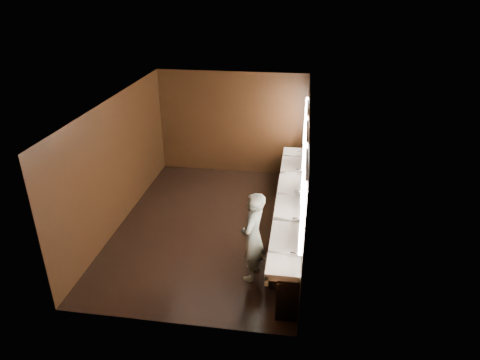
{
  "coord_description": "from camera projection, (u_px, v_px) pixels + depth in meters",
  "views": [
    {
      "loc": [
        1.85,
        -7.97,
        5.06
      ],
      "look_at": [
        0.67,
        0.0,
        1.17
      ],
      "focal_mm": 32.0,
      "sensor_mm": 36.0,
      "label": 1
    }
  ],
  "objects": [
    {
      "name": "wall_back",
      "position": [
        232.0,
        123.0,
        11.61
      ],
      "size": [
        4.0,
        0.02,
        2.8
      ],
      "primitive_type": "cube",
      "color": "black",
      "rests_on": "floor"
    },
    {
      "name": "trash_bin",
      "position": [
        276.0,
        271.0,
        7.62
      ],
      "size": [
        0.49,
        0.49,
        0.58
      ],
      "primitive_type": "cylinder",
      "rotation": [
        0.0,
        0.0,
        -0.43
      ],
      "color": "black",
      "rests_on": "floor"
    },
    {
      "name": "wall_left",
      "position": [
        118.0,
        162.0,
        9.2
      ],
      "size": [
        0.02,
        6.0,
        2.8
      ],
      "primitive_type": "cube",
      "color": "black",
      "rests_on": "floor"
    },
    {
      "name": "wall_right",
      "position": [
        305.0,
        174.0,
        8.67
      ],
      "size": [
        0.02,
        6.0,
        2.8
      ],
      "primitive_type": "cube",
      "color": "black",
      "rests_on": "floor"
    },
    {
      "name": "floor",
      "position": [
        210.0,
        225.0,
        9.54
      ],
      "size": [
        6.0,
        6.0,
        0.0
      ],
      "primitive_type": "plane",
      "color": "black",
      "rests_on": "ground"
    },
    {
      "name": "wall_front",
      "position": [
        165.0,
        251.0,
        6.26
      ],
      "size": [
        4.0,
        0.02,
        2.8
      ],
      "primitive_type": "cube",
      "color": "black",
      "rests_on": "floor"
    },
    {
      "name": "sink_counter",
      "position": [
        292.0,
        212.0,
        9.09
      ],
      "size": [
        0.55,
        5.4,
        1.01
      ],
      "color": "black",
      "rests_on": "floor"
    },
    {
      "name": "ceiling",
      "position": [
        206.0,
        103.0,
        8.32
      ],
      "size": [
        4.0,
        6.0,
        0.02
      ],
      "primitive_type": "cube",
      "color": "#2D2D2B",
      "rests_on": "wall_back"
    },
    {
      "name": "person",
      "position": [
        253.0,
        237.0,
        7.57
      ],
      "size": [
        0.55,
        0.71,
        1.71
      ],
      "primitive_type": "imported",
      "rotation": [
        0.0,
        0.0,
        -1.82
      ],
      "color": "#8FC8D5",
      "rests_on": "floor"
    },
    {
      "name": "mirror_band",
      "position": [
        305.0,
        158.0,
        8.52
      ],
      "size": [
        0.06,
        5.03,
        1.15
      ],
      "color": "#FAE0CB",
      "rests_on": "wall_right"
    }
  ]
}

